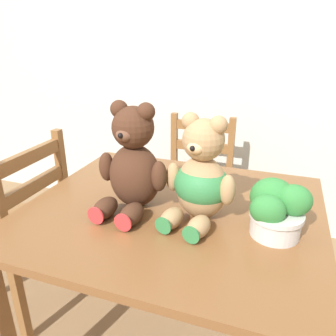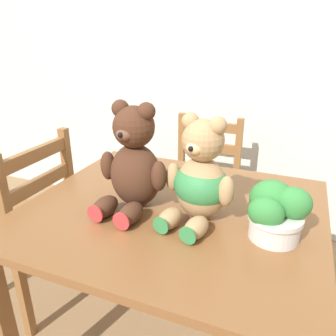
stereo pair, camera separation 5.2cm
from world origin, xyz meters
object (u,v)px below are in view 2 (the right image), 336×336
at_px(wooden_chair_behind, 201,190).
at_px(wooden_chair_side, 23,224).
at_px(potted_plant, 275,211).
at_px(teddy_bear_left, 133,164).
at_px(teddy_bear_right, 200,180).

height_order(wooden_chair_behind, wooden_chair_side, wooden_chair_side).
bearing_deg(potted_plant, wooden_chair_behind, 119.27).
xyz_separation_m(teddy_bear_left, teddy_bear_right, (0.26, 0.01, -0.02)).
height_order(wooden_chair_behind, teddy_bear_left, teddy_bear_left).
relative_size(wooden_chair_behind, wooden_chair_side, 0.95).
bearing_deg(teddy_bear_left, potted_plant, -176.81).
relative_size(wooden_chair_side, teddy_bear_right, 2.53).
bearing_deg(wooden_chair_behind, teddy_bear_right, 105.59).
relative_size(teddy_bear_right, potted_plant, 1.93).
bearing_deg(teddy_bear_left, teddy_bear_right, -174.19).
relative_size(wooden_chair_behind, potted_plant, 4.64).
xyz_separation_m(wooden_chair_behind, potted_plant, (0.50, -0.90, 0.42)).
distance_m(teddy_bear_right, potted_plant, 0.26).
distance_m(wooden_chair_side, teddy_bear_left, 0.85).
bearing_deg(teddy_bear_left, wooden_chair_side, -1.51).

